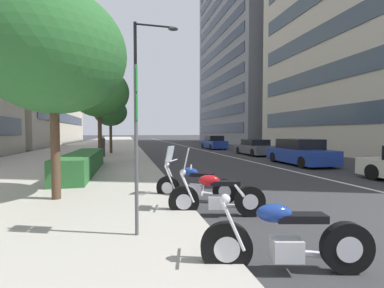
# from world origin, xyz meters

# --- Properties ---
(sidewalk_right_plaza) EXTENTS (160.00, 9.94, 0.15)m
(sidewalk_right_plaza) POSITION_xyz_m (30.00, 11.21, 0.07)
(sidewalk_right_plaza) COLOR #A39E93
(sidewalk_right_plaza) RESTS_ON ground
(lane_centre_stripe) EXTENTS (110.00, 0.16, 0.01)m
(lane_centre_stripe) POSITION_xyz_m (35.00, 0.00, 0.00)
(lane_centre_stripe) COLOR silver
(lane_centre_stripe) RESTS_ON ground
(motorcycle_mid_row) EXTENTS (0.78, 2.22, 1.12)m
(motorcycle_mid_row) POSITION_xyz_m (0.33, 5.69, 0.43)
(motorcycle_mid_row) COLOR black
(motorcycle_mid_row) RESTS_ON ground
(motorcycle_by_sign_pole) EXTENTS (0.75, 2.09, 1.50)m
(motorcycle_by_sign_pole) POSITION_xyz_m (2.79, 5.82, 0.45)
(motorcycle_by_sign_pole) COLOR black
(motorcycle_by_sign_pole) RESTS_ON ground
(motorcycle_under_tarp) EXTENTS (1.22, 2.00, 1.48)m
(motorcycle_under_tarp) POSITION_xyz_m (4.17, 5.94, 0.44)
(motorcycle_under_tarp) COLOR black
(motorcycle_under_tarp) RESTS_ON ground
(car_mid_block_traffic) EXTENTS (4.65, 2.06, 1.47)m
(car_mid_block_traffic) POSITION_xyz_m (10.65, -2.02, 0.69)
(car_mid_block_traffic) COLOR navy
(car_mid_block_traffic) RESTS_ON ground
(car_far_down_avenue) EXTENTS (4.29, 1.86, 1.29)m
(car_far_down_avenue) POSITION_xyz_m (17.24, -2.53, 0.61)
(car_far_down_avenue) COLOR #4C515B
(car_far_down_avenue) RESTS_ON ground
(car_lead_in_lane) EXTENTS (4.68, 1.84, 1.50)m
(car_lead_in_lane) POSITION_xyz_m (25.98, -1.91, 0.69)
(car_lead_in_lane) COLOR navy
(car_lead_in_lane) RESTS_ON ground
(parking_sign_by_curb) EXTENTS (0.32, 0.06, 2.79)m
(parking_sign_by_curb) POSITION_xyz_m (1.73, 7.53, 1.90)
(parking_sign_by_curb) COLOR #47494C
(parking_sign_by_curb) RESTS_ON sidewalk_right_plaza
(street_lamp_with_banners) EXTENTS (1.26, 2.58, 7.99)m
(street_lamp_with_banners) POSITION_xyz_m (12.99, 6.80, 5.01)
(street_lamp_with_banners) COLOR #232326
(street_lamp_with_banners) RESTS_ON sidewalk_right_plaza
(clipped_hedge_bed) EXTENTS (6.73, 1.10, 0.84)m
(clipped_hedge_bed) POSITION_xyz_m (9.31, 9.52, 0.57)
(clipped_hedge_bed) COLOR #28602D
(clipped_hedge_bed) RESTS_ON sidewalk_right_plaza
(street_tree_near_plaza_corner) EXTENTS (3.60, 3.60, 5.23)m
(street_tree_near_plaza_corner) POSITION_xyz_m (4.67, 9.46, 3.84)
(street_tree_near_plaza_corner) COLOR #473323
(street_tree_near_plaza_corner) RESTS_ON sidewalk_right_plaza
(street_tree_mid_sidewalk) EXTENTS (3.31, 3.31, 5.39)m
(street_tree_mid_sidewalk) POSITION_xyz_m (13.16, 9.18, 4.12)
(street_tree_mid_sidewalk) COLOR #473323
(street_tree_mid_sidewalk) RESTS_ON sidewalk_right_plaza
(street_tree_far_plaza) EXTENTS (2.68, 2.68, 4.53)m
(street_tree_far_plaza) POSITION_xyz_m (20.14, 8.98, 3.52)
(street_tree_far_plaza) COLOR #473323
(street_tree_far_plaza) RESTS_ON sidewalk_right_plaza
(pedestrian_on_plaza) EXTENTS (0.44, 0.33, 1.51)m
(pedestrian_on_plaza) POSITION_xyz_m (17.09, 9.35, 0.90)
(pedestrian_on_plaza) COLOR #2D2D33
(pedestrian_on_plaza) RESTS_ON sidewalk_right_plaza
(office_tower_far_left_down_avenue) EXTENTS (24.52, 18.22, 32.51)m
(office_tower_far_left_down_avenue) POSITION_xyz_m (42.59, -17.29, 16.26)
(office_tower_far_left_down_avenue) COLOR slate
(office_tower_far_left_down_avenue) RESTS_ON ground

